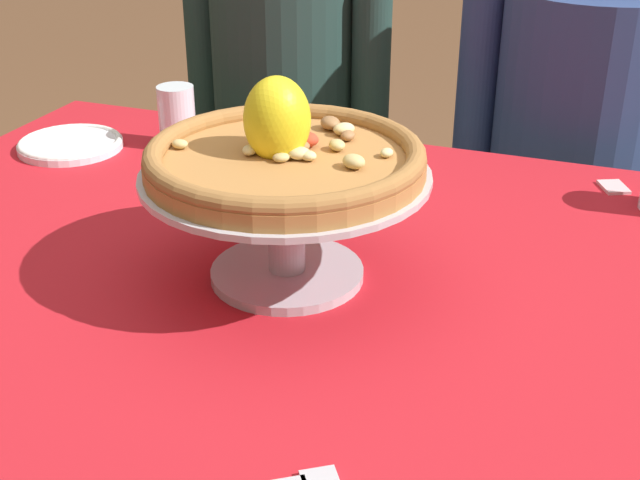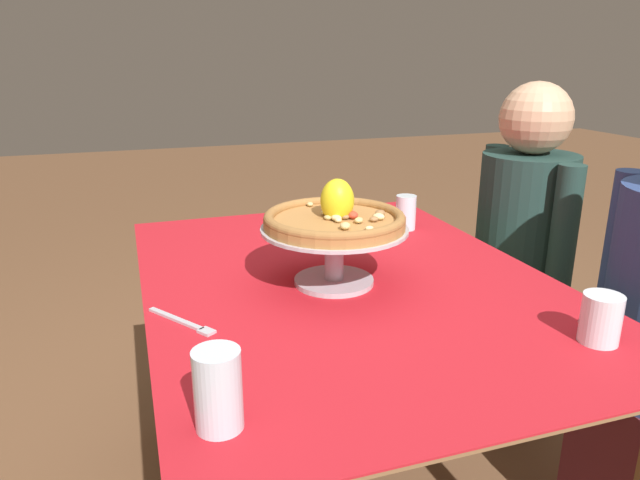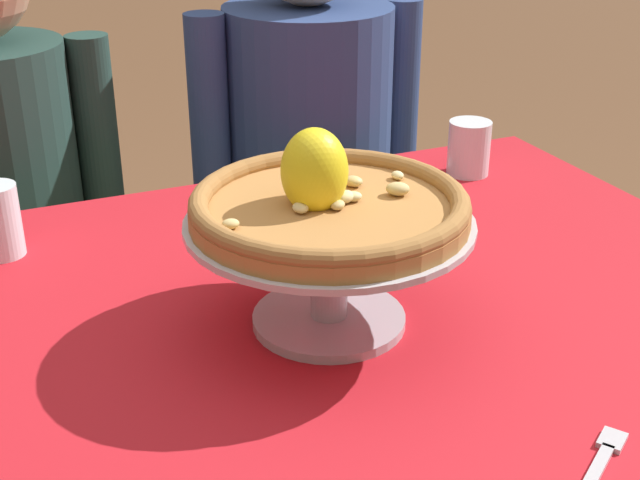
% 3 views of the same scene
% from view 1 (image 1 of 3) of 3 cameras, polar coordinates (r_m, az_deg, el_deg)
% --- Properties ---
extents(dining_table, '(1.31, 0.96, 0.74)m').
position_cam_1_polar(dining_table, '(1.15, -2.22, -5.68)').
color(dining_table, olive).
rests_on(dining_table, ground).
extents(pizza_stand, '(0.34, 0.34, 0.14)m').
position_cam_1_polar(pizza_stand, '(1.02, -2.29, 2.03)').
color(pizza_stand, '#B7B7C1').
rests_on(pizza_stand, dining_table).
extents(pizza, '(0.33, 0.33, 0.11)m').
position_cam_1_polar(pizza, '(1.00, -2.39, 5.79)').
color(pizza, '#AD753D').
rests_on(pizza, pizza_stand).
extents(water_glass_back_left, '(0.06, 0.06, 0.11)m').
position_cam_1_polar(water_glass_back_left, '(1.49, -9.52, 7.85)').
color(water_glass_back_left, silver).
rests_on(water_glass_back_left, dining_table).
extents(side_plate, '(0.18, 0.18, 0.02)m').
position_cam_1_polar(side_plate, '(1.53, -16.36, 6.18)').
color(side_plate, white).
rests_on(side_plate, dining_table).
extents(sugar_packet, '(0.05, 0.06, 0.00)m').
position_cam_1_polar(sugar_packet, '(1.39, 19.05, 3.37)').
color(sugar_packet, beige).
rests_on(sugar_packet, dining_table).
extents(diner_left, '(0.47, 0.33, 1.18)m').
position_cam_1_polar(diner_left, '(1.92, -2.26, 5.49)').
color(diner_left, gray).
rests_on(diner_left, ground).
extents(diner_right, '(0.51, 0.36, 1.20)m').
position_cam_1_polar(diner_right, '(1.76, 16.75, 3.16)').
color(diner_right, maroon).
rests_on(diner_right, ground).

